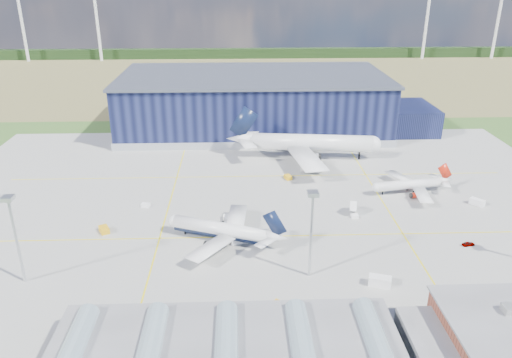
{
  "coord_description": "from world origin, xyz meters",
  "views": [
    {
      "loc": [
        -7.18,
        -134.91,
        70.75
      ],
      "look_at": [
        -1.66,
        13.72,
        7.92
      ],
      "focal_mm": 35.0,
      "sensor_mm": 36.0,
      "label": 1
    }
  ],
  "objects_px": {
    "gse_cart_a": "(227,218)",
    "gse_tug_a": "(104,230)",
    "light_mast_west": "(13,226)",
    "hangar": "(259,105)",
    "airliner_widebody": "(312,134)",
    "car_a": "(468,244)",
    "airliner_red": "(409,180)",
    "car_b": "(347,319)",
    "gse_van_b": "(477,202)",
    "gse_van_a": "(240,239)",
    "gse_cart_b": "(146,205)",
    "gse_van_c": "(380,281)",
    "light_mast_center": "(312,221)",
    "airliner_navy": "(220,222)",
    "airstair": "(353,209)",
    "gse_tug_c": "(288,177)",
    "gse_tug_b": "(275,306)"
  },
  "relations": [
    {
      "from": "gse_cart_a",
      "to": "gse_tug_a",
      "type": "bearing_deg",
      "value": -175.53
    },
    {
      "from": "light_mast_west",
      "to": "gse_tug_a",
      "type": "xyz_separation_m",
      "value": [
        13.42,
        24.26,
        -14.61
      ]
    },
    {
      "from": "hangar",
      "to": "gse_tug_a",
      "type": "distance_m",
      "value": 112.54
    },
    {
      "from": "airliner_widebody",
      "to": "gse_tug_a",
      "type": "height_order",
      "value": "airliner_widebody"
    },
    {
      "from": "car_a",
      "to": "light_mast_west",
      "type": "bearing_deg",
      "value": 85.3
    },
    {
      "from": "airliner_red",
      "to": "car_b",
      "type": "xyz_separation_m",
      "value": [
        -34.72,
        -66.38,
        -4.15
      ]
    },
    {
      "from": "car_a",
      "to": "gse_van_b",
      "type": "bearing_deg",
      "value": -39.67
    },
    {
      "from": "gse_van_a",
      "to": "gse_cart_a",
      "type": "height_order",
      "value": "gse_van_a"
    },
    {
      "from": "gse_cart_a",
      "to": "gse_van_a",
      "type": "bearing_deg",
      "value": -80.16
    },
    {
      "from": "hangar",
      "to": "gse_cart_a",
      "type": "xyz_separation_m",
      "value": [
        -13.78,
        -94.37,
        -10.89
      ]
    },
    {
      "from": "gse_tug_a",
      "to": "gse_cart_b",
      "type": "bearing_deg",
      "value": 33.18
    },
    {
      "from": "gse_van_c",
      "to": "gse_van_b",
      "type": "bearing_deg",
      "value": -27.0
    },
    {
      "from": "light_mast_center",
      "to": "gse_cart_a",
      "type": "height_order",
      "value": "light_mast_center"
    },
    {
      "from": "airliner_red",
      "to": "airliner_widebody",
      "type": "bearing_deg",
      "value": -60.33
    },
    {
      "from": "car_b",
      "to": "hangar",
      "type": "bearing_deg",
      "value": 14.98
    },
    {
      "from": "airliner_navy",
      "to": "gse_cart_a",
      "type": "height_order",
      "value": "airliner_navy"
    },
    {
      "from": "gse_van_c",
      "to": "car_a",
      "type": "distance_m",
      "value": 34.53
    },
    {
      "from": "light_mast_west",
      "to": "gse_van_c",
      "type": "xyz_separation_m",
      "value": [
        86.45,
        -5.05,
        -14.16
      ]
    },
    {
      "from": "light_mast_west",
      "to": "gse_cart_a",
      "type": "xyz_separation_m",
      "value": [
        49.03,
        30.44,
        -14.7
      ]
    },
    {
      "from": "gse_van_a",
      "to": "gse_van_c",
      "type": "bearing_deg",
      "value": -137.41
    },
    {
      "from": "gse_cart_b",
      "to": "airstair",
      "type": "xyz_separation_m",
      "value": [
        65.6,
        -7.32,
        0.97
      ]
    },
    {
      "from": "light_mast_west",
      "to": "gse_tug_a",
      "type": "bearing_deg",
      "value": 61.05
    },
    {
      "from": "gse_van_a",
      "to": "gse_van_c",
      "type": "height_order",
      "value": "gse_van_c"
    },
    {
      "from": "airliner_red",
      "to": "gse_cart_b",
      "type": "height_order",
      "value": "airliner_red"
    },
    {
      "from": "hangar",
      "to": "gse_cart_b",
      "type": "distance_m",
      "value": 93.87
    },
    {
      "from": "airstair",
      "to": "car_b",
      "type": "distance_m",
      "value": 52.86
    },
    {
      "from": "airstair",
      "to": "gse_van_b",
      "type": "bearing_deg",
      "value": 19.33
    },
    {
      "from": "airliner_navy",
      "to": "airstair",
      "type": "height_order",
      "value": "airliner_navy"
    },
    {
      "from": "hangar",
      "to": "gse_cart_a",
      "type": "bearing_deg",
      "value": -98.31
    },
    {
      "from": "gse_cart_a",
      "to": "gse_van_b",
      "type": "distance_m",
      "value": 81.18
    },
    {
      "from": "car_a",
      "to": "airstair",
      "type": "bearing_deg",
      "value": 42.46
    },
    {
      "from": "gse_tug_c",
      "to": "airstair",
      "type": "distance_m",
      "value": 33.6
    },
    {
      "from": "gse_van_b",
      "to": "gse_van_c",
      "type": "distance_m",
      "value": 61.15
    },
    {
      "from": "airliner_red",
      "to": "car_b",
      "type": "relative_size",
      "value": 7.31
    },
    {
      "from": "airliner_navy",
      "to": "airliner_widebody",
      "type": "height_order",
      "value": "airliner_widebody"
    },
    {
      "from": "light_mast_center",
      "to": "airliner_navy",
      "type": "relative_size",
      "value": 0.64
    },
    {
      "from": "airliner_navy",
      "to": "airliner_red",
      "type": "height_order",
      "value": "airliner_navy"
    },
    {
      "from": "gse_cart_a",
      "to": "gse_tug_b",
      "type": "bearing_deg",
      "value": -80.32
    },
    {
      "from": "hangar",
      "to": "gse_van_b",
      "type": "relative_size",
      "value": 31.64
    },
    {
      "from": "car_b",
      "to": "gse_van_c",
      "type": "bearing_deg",
      "value": -29.73
    },
    {
      "from": "light_mast_west",
      "to": "gse_cart_b",
      "type": "height_order",
      "value": "light_mast_west"
    },
    {
      "from": "gse_van_b",
      "to": "gse_cart_b",
      "type": "height_order",
      "value": "gse_van_b"
    },
    {
      "from": "gse_cart_a",
      "to": "light_mast_west",
      "type": "bearing_deg",
      "value": -153.54
    },
    {
      "from": "car_b",
      "to": "airliner_red",
      "type": "bearing_deg",
      "value": -17.81
    },
    {
      "from": "gse_van_c",
      "to": "light_mast_west",
      "type": "bearing_deg",
      "value": 104.88
    },
    {
      "from": "airliner_widebody",
      "to": "car_a",
      "type": "height_order",
      "value": "airliner_widebody"
    },
    {
      "from": "gse_cart_b",
      "to": "car_b",
      "type": "distance_m",
      "value": 79.15
    },
    {
      "from": "airliner_red",
      "to": "gse_tug_b",
      "type": "xyz_separation_m",
      "value": [
        -49.85,
        -61.08,
        -4.15
      ]
    },
    {
      "from": "light_mast_west",
      "to": "hangar",
      "type": "bearing_deg",
      "value": 63.29
    },
    {
      "from": "gse_cart_b",
      "to": "gse_tug_b",
      "type": "bearing_deg",
      "value": -130.83
    }
  ]
}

